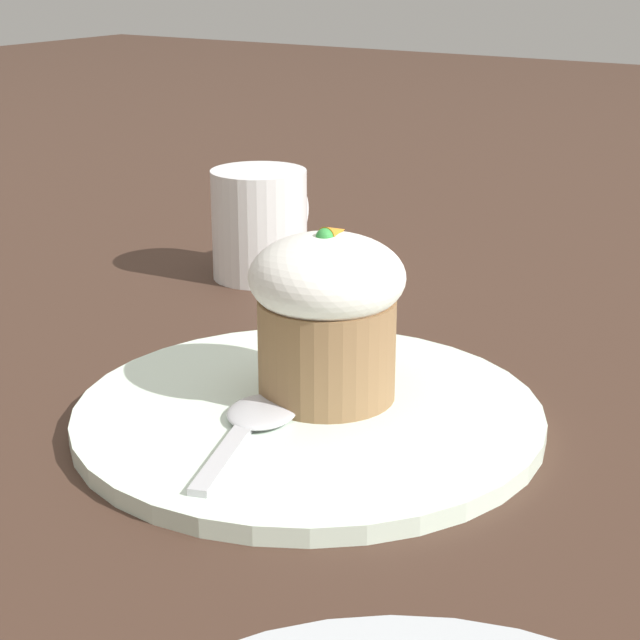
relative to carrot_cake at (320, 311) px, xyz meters
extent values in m
plane|color=#3D281E|center=(-0.02, 0.00, -0.06)|extent=(4.00, 4.00, 0.00)
cylinder|color=silver|center=(-0.02, 0.00, -0.06)|extent=(0.27, 0.27, 0.01)
cylinder|color=olive|center=(0.00, 0.00, -0.02)|extent=(0.08, 0.08, 0.06)
ellipsoid|color=white|center=(0.00, 0.00, 0.02)|extent=(0.09, 0.09, 0.05)
cone|color=orange|center=(0.01, 0.00, 0.04)|extent=(0.02, 0.01, 0.01)
sphere|color=green|center=(0.00, 0.00, 0.04)|extent=(0.01, 0.01, 0.01)
cube|color=#B7B7BC|center=(-0.10, -0.01, -0.05)|extent=(0.08, 0.04, 0.00)
ellipsoid|color=#B7B7BC|center=(-0.05, 0.01, -0.05)|extent=(0.06, 0.05, 0.01)
cylinder|color=white|center=(0.20, 0.19, -0.02)|extent=(0.08, 0.08, 0.09)
torus|color=white|center=(0.24, 0.19, -0.02)|extent=(0.05, 0.01, 0.05)
camera|label=1|loc=(-0.48, -0.31, 0.20)|focal=60.00mm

